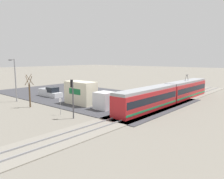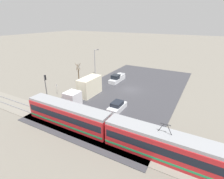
{
  "view_description": "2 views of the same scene",
  "coord_description": "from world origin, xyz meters",
  "px_view_note": "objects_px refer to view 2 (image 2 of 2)",
  "views": [
    {
      "loc": [
        29.3,
        33.41,
        7.45
      ],
      "look_at": [
        1.03,
        8.82,
        2.13
      ],
      "focal_mm": 35.0,
      "sensor_mm": 36.0,
      "label": 1
    },
    {
      "loc": [
        -13.91,
        33.41,
        14.68
      ],
      "look_at": [
        -0.3,
        8.98,
        3.35
      ],
      "focal_mm": 28.0,
      "sensor_mm": 36.0,
      "label": 2
    }
  ],
  "objects_px": {
    "pickup_truck": "(117,79)",
    "sedan_car_0": "(117,107)",
    "light_rail_tram": "(109,128)",
    "box_truck": "(86,89)",
    "street_tree": "(79,74)",
    "street_lamp_near_crossing": "(95,61)",
    "traffic_light_pole": "(46,84)",
    "no_parking_sign": "(57,88)"
  },
  "relations": [
    {
      "from": "no_parking_sign",
      "to": "street_lamp_near_crossing",
      "type": "bearing_deg",
      "value": -91.9
    },
    {
      "from": "pickup_truck",
      "to": "street_tree",
      "type": "xyz_separation_m",
      "value": [
        7.41,
        5.71,
        1.54
      ]
    },
    {
      "from": "pickup_truck",
      "to": "sedan_car_0",
      "type": "xyz_separation_m",
      "value": [
        -7.0,
        13.28,
        -0.06
      ]
    },
    {
      "from": "street_tree",
      "to": "street_lamp_near_crossing",
      "type": "height_order",
      "value": "street_lamp_near_crossing"
    },
    {
      "from": "sedan_car_0",
      "to": "street_lamp_near_crossing",
      "type": "xyz_separation_m",
      "value": [
        13.69,
        -13.74,
        3.58
      ]
    },
    {
      "from": "no_parking_sign",
      "to": "sedan_car_0",
      "type": "bearing_deg",
      "value": 179.54
    },
    {
      "from": "traffic_light_pole",
      "to": "street_lamp_near_crossing",
      "type": "bearing_deg",
      "value": -91.58
    },
    {
      "from": "traffic_light_pole",
      "to": "no_parking_sign",
      "type": "bearing_deg",
      "value": -89.9
    },
    {
      "from": "box_truck",
      "to": "traffic_light_pole",
      "type": "bearing_deg",
      "value": 35.16
    },
    {
      "from": "light_rail_tram",
      "to": "box_truck",
      "type": "height_order",
      "value": "light_rail_tram"
    },
    {
      "from": "traffic_light_pole",
      "to": "street_lamp_near_crossing",
      "type": "height_order",
      "value": "street_lamp_near_crossing"
    },
    {
      "from": "street_lamp_near_crossing",
      "to": "traffic_light_pole",
      "type": "bearing_deg",
      "value": 88.42
    },
    {
      "from": "traffic_light_pole",
      "to": "street_tree",
      "type": "height_order",
      "value": "street_tree"
    },
    {
      "from": "box_truck",
      "to": "no_parking_sign",
      "type": "bearing_deg",
      "value": 15.83
    },
    {
      "from": "box_truck",
      "to": "street_tree",
      "type": "bearing_deg",
      "value": -41.62
    },
    {
      "from": "light_rail_tram",
      "to": "no_parking_sign",
      "type": "height_order",
      "value": "light_rail_tram"
    },
    {
      "from": "light_rail_tram",
      "to": "traffic_light_pole",
      "type": "relative_size",
      "value": 5.63
    },
    {
      "from": "box_truck",
      "to": "pickup_truck",
      "type": "distance_m",
      "value": 11.51
    },
    {
      "from": "box_truck",
      "to": "street_lamp_near_crossing",
      "type": "height_order",
      "value": "street_lamp_near_crossing"
    },
    {
      "from": "sedan_car_0",
      "to": "no_parking_sign",
      "type": "relative_size",
      "value": 1.91
    },
    {
      "from": "sedan_car_0",
      "to": "no_parking_sign",
      "type": "distance_m",
      "value": 14.16
    },
    {
      "from": "light_rail_tram",
      "to": "street_tree",
      "type": "height_order",
      "value": "street_tree"
    },
    {
      "from": "light_rail_tram",
      "to": "sedan_car_0",
      "type": "distance_m",
      "value": 7.73
    },
    {
      "from": "traffic_light_pole",
      "to": "street_tree",
      "type": "xyz_separation_m",
      "value": [
        0.27,
        -10.04,
        -0.87
      ]
    },
    {
      "from": "street_lamp_near_crossing",
      "to": "light_rail_tram",
      "type": "bearing_deg",
      "value": 127.78
    },
    {
      "from": "box_truck",
      "to": "pickup_truck",
      "type": "height_order",
      "value": "box_truck"
    },
    {
      "from": "light_rail_tram",
      "to": "traffic_light_pole",
      "type": "distance_m",
      "value": 17.44
    },
    {
      "from": "pickup_truck",
      "to": "street_tree",
      "type": "bearing_deg",
      "value": 37.63
    },
    {
      "from": "traffic_light_pole",
      "to": "light_rail_tram",
      "type": "bearing_deg",
      "value": 164.09
    },
    {
      "from": "pickup_truck",
      "to": "traffic_light_pole",
      "type": "relative_size",
      "value": 1.18
    },
    {
      "from": "light_rail_tram",
      "to": "street_tree",
      "type": "xyz_separation_m",
      "value": [
        16.97,
        -14.8,
        0.68
      ]
    },
    {
      "from": "light_rail_tram",
      "to": "street_lamp_near_crossing",
      "type": "distance_m",
      "value": 26.67
    },
    {
      "from": "sedan_car_0",
      "to": "street_lamp_near_crossing",
      "type": "distance_m",
      "value": 19.73
    },
    {
      "from": "street_tree",
      "to": "street_lamp_near_crossing",
      "type": "distance_m",
      "value": 6.52
    },
    {
      "from": "light_rail_tram",
      "to": "no_parking_sign",
      "type": "relative_size",
      "value": 12.29
    },
    {
      "from": "traffic_light_pole",
      "to": "sedan_car_0",
      "type": "bearing_deg",
      "value": -170.07
    },
    {
      "from": "light_rail_tram",
      "to": "pickup_truck",
      "type": "distance_m",
      "value": 22.65
    },
    {
      "from": "light_rail_tram",
      "to": "box_truck",
      "type": "bearing_deg",
      "value": -40.77
    },
    {
      "from": "light_rail_tram",
      "to": "traffic_light_pole",
      "type": "height_order",
      "value": "traffic_light_pole"
    },
    {
      "from": "no_parking_sign",
      "to": "street_tree",
      "type": "bearing_deg",
      "value": -87.98
    },
    {
      "from": "light_rail_tram",
      "to": "no_parking_sign",
      "type": "bearing_deg",
      "value": -23.74
    },
    {
      "from": "street_tree",
      "to": "no_parking_sign",
      "type": "bearing_deg",
      "value": 92.02
    }
  ]
}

